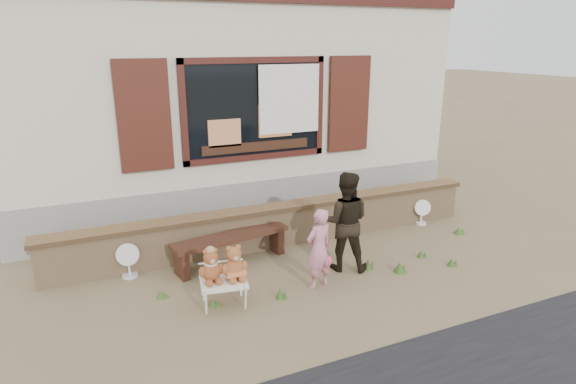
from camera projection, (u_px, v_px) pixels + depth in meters
name	position (u px, v px, depth m)	size (l,w,h in m)	color
ground	(305.00, 270.00, 6.91)	(80.00, 80.00, 0.00)	brown
shopfront	(214.00, 97.00, 10.23)	(8.04, 5.13, 4.00)	#ADA38B
brick_wall	(278.00, 224.00, 7.68)	(7.10, 0.36, 0.67)	tan
bench	(231.00, 242.00, 7.02)	(1.80, 0.68, 0.45)	#331B12
folding_chair	(223.00, 282.00, 5.91)	(0.63, 0.58, 0.34)	silver
teddy_bear_left	(211.00, 264.00, 5.80)	(0.32, 0.28, 0.44)	brown
teddy_bear_right	(234.00, 262.00, 5.87)	(0.33, 0.28, 0.45)	brown
child	(319.00, 249.00, 6.28)	(0.40, 0.26, 1.10)	pink
adult	(345.00, 221.00, 6.75)	(0.70, 0.55, 1.44)	black
fan_left	(128.00, 260.00, 6.63)	(0.32, 0.21, 0.51)	silver
fan_right	(422.00, 212.00, 8.58)	(0.30, 0.20, 0.46)	white
grass_tufts	(374.00, 264.00, 6.93)	(5.16, 1.06, 0.16)	#355120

